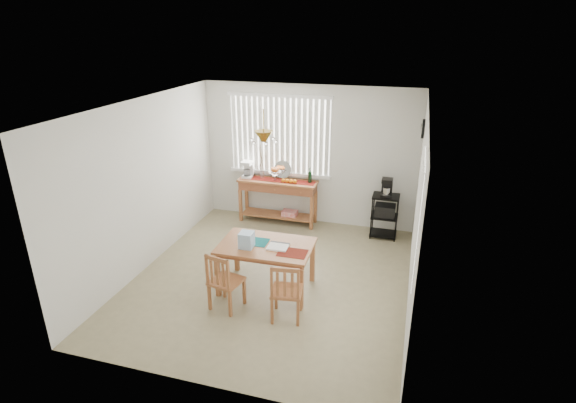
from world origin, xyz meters
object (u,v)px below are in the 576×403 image
(wire_cart, at_px, (385,212))
(sideboard, at_px, (278,191))
(chair_right, at_px, (286,292))
(chair_left, at_px, (225,281))
(cart_items, at_px, (387,187))
(dining_table, at_px, (266,250))

(wire_cart, bearing_deg, sideboard, 177.36)
(chair_right, bearing_deg, wire_cart, 70.62)
(chair_left, bearing_deg, cart_items, 56.86)
(cart_items, bearing_deg, wire_cart, -90.00)
(sideboard, xyz_separation_m, chair_left, (0.16, -2.91, -0.22))
(wire_cart, relative_size, cart_items, 2.43)
(dining_table, bearing_deg, chair_right, -52.58)
(dining_table, bearing_deg, chair_left, -120.50)
(cart_items, distance_m, chair_left, 3.42)
(cart_items, xyz_separation_m, chair_right, (-0.99, -2.83, -0.53))
(cart_items, bearing_deg, sideboard, 177.60)
(sideboard, bearing_deg, chair_right, -70.81)
(sideboard, distance_m, cart_items, 2.03)
(sideboard, height_order, chair_right, sideboard)
(sideboard, height_order, cart_items, cart_items)
(cart_items, height_order, chair_right, cart_items)
(chair_left, bearing_deg, wire_cart, 56.78)
(dining_table, bearing_deg, cart_items, 56.13)
(dining_table, distance_m, chair_left, 0.76)
(wire_cart, xyz_separation_m, chair_left, (-1.85, -2.82, -0.06))
(sideboard, xyz_separation_m, wire_cart, (2.01, -0.09, -0.16))
(sideboard, bearing_deg, wire_cart, -2.64)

